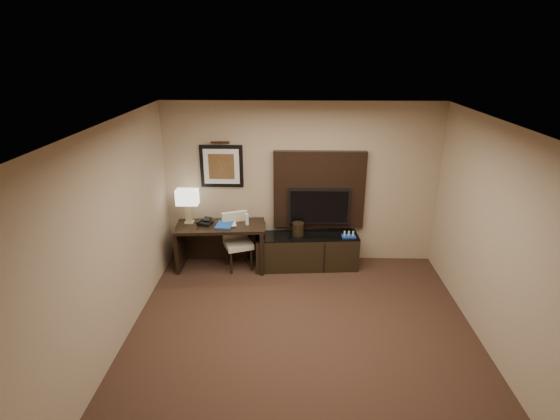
{
  "coord_description": "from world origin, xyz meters",
  "views": [
    {
      "loc": [
        -0.16,
        -4.41,
        3.5
      ],
      "look_at": [
        -0.33,
        1.8,
        1.15
      ],
      "focal_mm": 28.0,
      "sensor_mm": 36.0,
      "label": 1
    }
  ],
  "objects_px": {
    "credenza": "(307,251)",
    "water_bottle": "(247,219)",
    "desk_chair": "(238,243)",
    "ice_bucket": "(298,229)",
    "desk_phone": "(205,221)",
    "tv": "(319,206)",
    "table_lamp": "(188,205)",
    "desk": "(222,246)",
    "minibar_tray": "(349,235)"
  },
  "relations": [
    {
      "from": "ice_bucket",
      "to": "desk",
      "type": "bearing_deg",
      "value": -177.28
    },
    {
      "from": "ice_bucket",
      "to": "tv",
      "type": "bearing_deg",
      "value": 27.85
    },
    {
      "from": "desk",
      "to": "tv",
      "type": "distance_m",
      "value": 1.74
    },
    {
      "from": "desk_chair",
      "to": "ice_bucket",
      "type": "xyz_separation_m",
      "value": [
        0.98,
        0.07,
        0.24
      ]
    },
    {
      "from": "desk_chair",
      "to": "minibar_tray",
      "type": "xyz_separation_m",
      "value": [
        1.81,
        0.02,
        0.17
      ]
    },
    {
      "from": "tv",
      "to": "minibar_tray",
      "type": "distance_m",
      "value": 0.67
    },
    {
      "from": "credenza",
      "to": "desk_phone",
      "type": "relative_size",
      "value": 8.04
    },
    {
      "from": "water_bottle",
      "to": "desk_chair",
      "type": "bearing_deg",
      "value": -164.67
    },
    {
      "from": "credenza",
      "to": "table_lamp",
      "type": "height_order",
      "value": "table_lamp"
    },
    {
      "from": "desk",
      "to": "minibar_tray",
      "type": "xyz_separation_m",
      "value": [
        2.09,
        0.01,
        0.24
      ]
    },
    {
      "from": "desk",
      "to": "credenza",
      "type": "height_order",
      "value": "desk"
    },
    {
      "from": "water_bottle",
      "to": "minibar_tray",
      "type": "bearing_deg",
      "value": -0.84
    },
    {
      "from": "desk_chair",
      "to": "table_lamp",
      "type": "bearing_deg",
      "value": 151.65
    },
    {
      "from": "credenza",
      "to": "ice_bucket",
      "type": "xyz_separation_m",
      "value": [
        -0.15,
        0.01,
        0.4
      ]
    },
    {
      "from": "desk_phone",
      "to": "ice_bucket",
      "type": "relative_size",
      "value": 0.98
    },
    {
      "from": "table_lamp",
      "to": "desk_phone",
      "type": "height_order",
      "value": "table_lamp"
    },
    {
      "from": "credenza",
      "to": "desk",
      "type": "bearing_deg",
      "value": 177.7
    },
    {
      "from": "water_bottle",
      "to": "desk",
      "type": "bearing_deg",
      "value": -176.11
    },
    {
      "from": "desk",
      "to": "water_bottle",
      "type": "height_order",
      "value": "water_bottle"
    },
    {
      "from": "credenza",
      "to": "table_lamp",
      "type": "relative_size",
      "value": 2.71
    },
    {
      "from": "tv",
      "to": "water_bottle",
      "type": "height_order",
      "value": "tv"
    },
    {
      "from": "desk_phone",
      "to": "minibar_tray",
      "type": "distance_m",
      "value": 2.35
    },
    {
      "from": "tv",
      "to": "table_lamp",
      "type": "relative_size",
      "value": 1.61
    },
    {
      "from": "tv",
      "to": "ice_bucket",
      "type": "bearing_deg",
      "value": -152.15
    },
    {
      "from": "table_lamp",
      "to": "desk",
      "type": "bearing_deg",
      "value": -9.63
    },
    {
      "from": "water_bottle",
      "to": "ice_bucket",
      "type": "bearing_deg",
      "value": 2.11
    },
    {
      "from": "desk_chair",
      "to": "table_lamp",
      "type": "height_order",
      "value": "table_lamp"
    },
    {
      "from": "desk",
      "to": "desk_chair",
      "type": "bearing_deg",
      "value": -6.84
    },
    {
      "from": "desk_phone",
      "to": "desk",
      "type": "bearing_deg",
      "value": 14.12
    },
    {
      "from": "desk",
      "to": "tv",
      "type": "relative_size",
      "value": 1.43
    },
    {
      "from": "desk_chair",
      "to": "water_bottle",
      "type": "relative_size",
      "value": 4.81
    },
    {
      "from": "credenza",
      "to": "desk_phone",
      "type": "bearing_deg",
      "value": 176.86
    },
    {
      "from": "minibar_tray",
      "to": "water_bottle",
      "type": "bearing_deg",
      "value": 179.16
    },
    {
      "from": "desk_phone",
      "to": "minibar_tray",
      "type": "relative_size",
      "value": 0.93
    },
    {
      "from": "tv",
      "to": "ice_bucket",
      "type": "relative_size",
      "value": 4.68
    },
    {
      "from": "water_bottle",
      "to": "ice_bucket",
      "type": "distance_m",
      "value": 0.85
    },
    {
      "from": "desk_chair",
      "to": "desk",
      "type": "bearing_deg",
      "value": 156.39
    },
    {
      "from": "ice_bucket",
      "to": "desk_chair",
      "type": "bearing_deg",
      "value": -175.82
    },
    {
      "from": "ice_bucket",
      "to": "minibar_tray",
      "type": "bearing_deg",
      "value": -3.81
    },
    {
      "from": "credenza",
      "to": "desk_phone",
      "type": "xyz_separation_m",
      "value": [
        -1.66,
        -0.03,
        0.53
      ]
    },
    {
      "from": "desk",
      "to": "water_bottle",
      "type": "relative_size",
      "value": 7.74
    },
    {
      "from": "desk_chair",
      "to": "ice_bucket",
      "type": "distance_m",
      "value": 1.01
    },
    {
      "from": "desk_chair",
      "to": "table_lamp",
      "type": "xyz_separation_m",
      "value": [
        -0.81,
        0.1,
        0.63
      ]
    },
    {
      "from": "desk",
      "to": "desk_phone",
      "type": "xyz_separation_m",
      "value": [
        -0.25,
        0.02,
        0.44
      ]
    },
    {
      "from": "desk_chair",
      "to": "ice_bucket",
      "type": "bearing_deg",
      "value": -17.03
    },
    {
      "from": "ice_bucket",
      "to": "minibar_tray",
      "type": "distance_m",
      "value": 0.83
    },
    {
      "from": "desk",
      "to": "minibar_tray",
      "type": "bearing_deg",
      "value": -4.29
    },
    {
      "from": "credenza",
      "to": "water_bottle",
      "type": "height_order",
      "value": "water_bottle"
    },
    {
      "from": "minibar_tray",
      "to": "desk_phone",
      "type": "bearing_deg",
      "value": 179.74
    },
    {
      "from": "tv",
      "to": "water_bottle",
      "type": "xyz_separation_m",
      "value": [
        -1.17,
        -0.21,
        -0.16
      ]
    }
  ]
}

